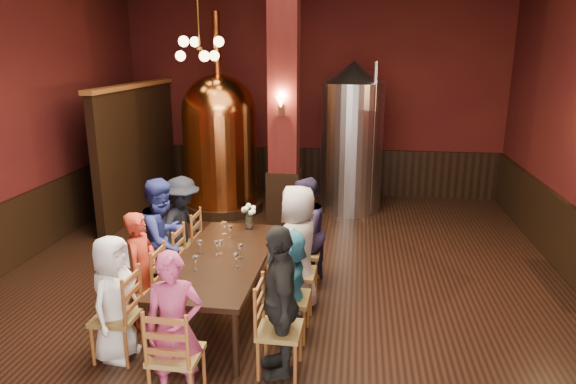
# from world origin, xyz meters

# --- Properties ---
(room) EXTENTS (10.00, 10.02, 4.50)m
(room) POSITION_xyz_m (0.00, 0.00, 2.25)
(room) COLOR black
(room) RESTS_ON ground
(wainscot_back) EXTENTS (7.90, 0.08, 1.00)m
(wainscot_back) POSITION_xyz_m (0.00, 4.96, 0.50)
(wainscot_back) COLOR black
(wainscot_back) RESTS_ON ground
(column) EXTENTS (0.58, 0.58, 4.50)m
(column) POSITION_xyz_m (-0.30, 2.80, 2.25)
(column) COLOR #4A150F
(column) RESTS_ON ground
(partition) EXTENTS (0.22, 3.50, 2.40)m
(partition) POSITION_xyz_m (-3.20, 3.20, 1.20)
(partition) COLOR black
(partition) RESTS_ON ground
(pendant_cluster) EXTENTS (0.90, 0.90, 1.70)m
(pendant_cluster) POSITION_xyz_m (-1.80, 2.90, 3.10)
(pendant_cluster) COLOR #A57226
(pendant_cluster) RESTS_ON room
(sconce_column) EXTENTS (0.20, 0.20, 0.36)m
(sconce_column) POSITION_xyz_m (-0.30, 2.50, 2.20)
(sconce_column) COLOR black
(sconce_column) RESTS_ON column
(dining_table) EXTENTS (1.04, 2.41, 0.75)m
(dining_table) POSITION_xyz_m (-0.54, -0.64, 0.69)
(dining_table) COLOR black
(dining_table) RESTS_ON ground
(chair_0) EXTENTS (0.47, 0.47, 0.92)m
(chair_0) POSITION_xyz_m (-1.40, -1.63, 0.46)
(chair_0) COLOR brown
(chair_0) RESTS_ON ground
(person_0) EXTENTS (0.51, 0.70, 1.33)m
(person_0) POSITION_xyz_m (-1.40, -1.63, 0.66)
(person_0) COLOR white
(person_0) RESTS_ON ground
(chair_1) EXTENTS (0.47, 0.47, 0.92)m
(chair_1) POSITION_xyz_m (-1.39, -0.96, 0.46)
(chair_1) COLOR brown
(chair_1) RESTS_ON ground
(person_1) EXTENTS (0.35, 0.51, 1.36)m
(person_1) POSITION_xyz_m (-1.39, -0.96, 0.68)
(person_1) COLOR #B1301E
(person_1) RESTS_ON ground
(chair_2) EXTENTS (0.47, 0.47, 0.92)m
(chair_2) POSITION_xyz_m (-1.38, -0.30, 0.46)
(chair_2) COLOR brown
(chair_2) RESTS_ON ground
(person_2) EXTENTS (0.55, 0.84, 1.58)m
(person_2) POSITION_xyz_m (-1.38, -0.30, 0.79)
(person_2) COLOR navy
(person_2) RESTS_ON ground
(chair_3) EXTENTS (0.47, 0.47, 0.92)m
(chair_3) POSITION_xyz_m (-1.37, 0.37, 0.46)
(chair_3) COLOR brown
(chair_3) RESTS_ON ground
(person_3) EXTENTS (0.68, 1.00, 1.44)m
(person_3) POSITION_xyz_m (-1.37, 0.37, 0.72)
(person_3) COLOR black
(person_3) RESTS_ON ground
(chair_4) EXTENTS (0.47, 0.47, 0.92)m
(chair_4) POSITION_xyz_m (0.30, -1.65, 0.46)
(chair_4) COLOR brown
(chair_4) RESTS_ON ground
(person_4) EXTENTS (0.58, 0.96, 1.53)m
(person_4) POSITION_xyz_m (0.30, -1.65, 0.77)
(person_4) COLOR black
(person_4) RESTS_ON ground
(chair_5) EXTENTS (0.47, 0.47, 0.92)m
(chair_5) POSITION_xyz_m (0.31, -0.98, 0.46)
(chair_5) COLOR brown
(chair_5) RESTS_ON ground
(person_5) EXTENTS (0.39, 1.17, 1.26)m
(person_5) POSITION_xyz_m (0.31, -0.98, 0.63)
(person_5) COLOR teal
(person_5) RESTS_ON ground
(chair_6) EXTENTS (0.47, 0.47, 0.92)m
(chair_6) POSITION_xyz_m (0.32, -0.32, 0.46)
(chair_6) COLOR brown
(chair_6) RESTS_ON ground
(person_6) EXTENTS (0.62, 0.84, 1.56)m
(person_6) POSITION_xyz_m (0.32, -0.32, 0.78)
(person_6) COLOR #B6A6A0
(person_6) RESTS_ON ground
(chair_7) EXTENTS (0.47, 0.47, 0.92)m
(chair_7) POSITION_xyz_m (0.33, 0.35, 0.46)
(chair_7) COLOR brown
(chair_7) RESTS_ON ground
(person_7) EXTENTS (0.51, 0.78, 1.48)m
(person_7) POSITION_xyz_m (0.33, 0.35, 0.74)
(person_7) COLOR #211A35
(person_7) RESTS_ON ground
(chair_8) EXTENTS (0.47, 0.47, 0.92)m
(chair_8) POSITION_xyz_m (-0.56, -2.19, 0.46)
(chair_8) COLOR brown
(chair_8) RESTS_ON ground
(person_8) EXTENTS (0.59, 0.46, 1.43)m
(person_8) POSITION_xyz_m (-0.56, -2.19, 0.71)
(person_8) COLOR #B43C6C
(person_8) RESTS_ON ground
(copper_kettle) EXTENTS (1.59, 1.59, 3.75)m
(copper_kettle) POSITION_xyz_m (-1.65, 3.47, 1.37)
(copper_kettle) COLOR black
(copper_kettle) RESTS_ON ground
(steel_vessel) EXTENTS (1.20, 1.20, 2.89)m
(steel_vessel) POSITION_xyz_m (0.87, 3.84, 1.44)
(steel_vessel) COLOR #B2B2B7
(steel_vessel) RESTS_ON ground
(rose_vase) EXTENTS (0.21, 0.21, 0.35)m
(rose_vase) POSITION_xyz_m (-0.43, 0.36, 0.98)
(rose_vase) COLOR white
(rose_vase) RESTS_ON dining_table
(wine_glass_0) EXTENTS (0.07, 0.07, 0.17)m
(wine_glass_0) POSITION_xyz_m (-0.59, -0.01, 0.83)
(wine_glass_0) COLOR white
(wine_glass_0) RESTS_ON dining_table
(wine_glass_1) EXTENTS (0.07, 0.07, 0.17)m
(wine_glass_1) POSITION_xyz_m (-0.32, -0.64, 0.83)
(wine_glass_1) COLOR white
(wine_glass_1) RESTS_ON dining_table
(wine_glass_2) EXTENTS (0.07, 0.07, 0.17)m
(wine_glass_2) POSITION_xyz_m (-0.58, -0.55, 0.83)
(wine_glass_2) COLOR white
(wine_glass_2) RESTS_ON dining_table
(wine_glass_3) EXTENTS (0.07, 0.07, 0.17)m
(wine_glass_3) POSITION_xyz_m (-0.82, -0.58, 0.83)
(wine_glass_3) COLOR white
(wine_glass_3) RESTS_ON dining_table
(wine_glass_4) EXTENTS (0.07, 0.07, 0.17)m
(wine_glass_4) POSITION_xyz_m (-0.61, -0.58, 0.83)
(wine_glass_4) COLOR white
(wine_glass_4) RESTS_ON dining_table
(wine_glass_5) EXTENTS (0.07, 0.07, 0.17)m
(wine_glass_5) POSITION_xyz_m (-0.71, 0.11, 0.83)
(wine_glass_5) COLOR white
(wine_glass_5) RESTS_ON dining_table
(wine_glass_6) EXTENTS (0.07, 0.07, 0.17)m
(wine_glass_6) POSITION_xyz_m (-0.72, -1.05, 0.83)
(wine_glass_6) COLOR white
(wine_glass_6) RESTS_ON dining_table
(wine_glass_7) EXTENTS (0.07, 0.07, 0.17)m
(wine_glass_7) POSITION_xyz_m (-0.30, -0.92, 0.83)
(wine_glass_7) COLOR white
(wine_glass_7) RESTS_ON dining_table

